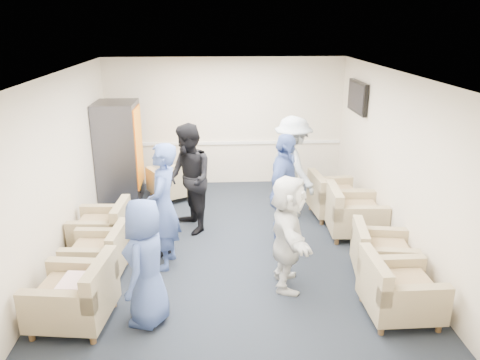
{
  "coord_description": "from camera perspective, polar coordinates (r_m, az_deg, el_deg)",
  "views": [
    {
      "loc": [
        -0.24,
        -6.78,
        3.42
      ],
      "look_at": [
        0.16,
        0.2,
        1.01
      ],
      "focal_mm": 35.0,
      "sensor_mm": 36.0,
      "label": 1
    }
  ],
  "objects": [
    {
      "name": "floor",
      "position": [
        7.6,
        -1.09,
        -7.74
      ],
      "size": [
        6.0,
        6.0,
        0.0
      ],
      "primitive_type": "plane",
      "color": "black",
      "rests_on": "ground"
    },
    {
      "name": "ceiling",
      "position": [
        6.83,
        -1.24,
        12.95
      ],
      "size": [
        6.0,
        6.0,
        0.0
      ],
      "primitive_type": "plane",
      "rotation": [
        3.14,
        0.0,
        0.0
      ],
      "color": "white",
      "rests_on": "back_wall"
    },
    {
      "name": "back_wall",
      "position": [
        10.0,
        -1.81,
        7.06
      ],
      "size": [
        5.0,
        0.02,
        2.7
      ],
      "primitive_type": "cube",
      "color": "beige",
      "rests_on": "floor"
    },
    {
      "name": "front_wall",
      "position": [
        4.32,
        0.36,
        -9.65
      ],
      "size": [
        5.0,
        0.02,
        2.7
      ],
      "primitive_type": "cube",
      "color": "beige",
      "rests_on": "floor"
    },
    {
      "name": "left_wall",
      "position": [
        7.44,
        -20.78,
        1.59
      ],
      "size": [
        0.02,
        6.0,
        2.7
      ],
      "primitive_type": "cube",
      "color": "beige",
      "rests_on": "floor"
    },
    {
      "name": "right_wall",
      "position": [
        7.6,
        18.04,
        2.26
      ],
      "size": [
        0.02,
        6.0,
        2.7
      ],
      "primitive_type": "cube",
      "color": "beige",
      "rests_on": "floor"
    },
    {
      "name": "chair_rail",
      "position": [
        10.09,
        -1.78,
        4.54
      ],
      "size": [
        4.98,
        0.04,
        0.06
      ],
      "primitive_type": "cube",
      "color": "white",
      "rests_on": "back_wall"
    },
    {
      "name": "tv",
      "position": [
        9.1,
        14.13,
        9.77
      ],
      "size": [
        0.1,
        1.0,
        0.58
      ],
      "color": "black",
      "rests_on": "right_wall"
    },
    {
      "name": "armchair_left_near",
      "position": [
        5.94,
        -19.23,
        -13.35
      ],
      "size": [
        0.97,
        0.97,
        0.69
      ],
      "rotation": [
        0.0,
        0.0,
        -1.7
      ],
      "color": "#968461",
      "rests_on": "floor"
    },
    {
      "name": "armchair_left_mid",
      "position": [
        6.87,
        -16.69,
        -8.81
      ],
      "size": [
        0.83,
        0.83,
        0.62
      ],
      "rotation": [
        0.0,
        0.0,
        -1.65
      ],
      "color": "#968461",
      "rests_on": "floor"
    },
    {
      "name": "armchair_left_far",
      "position": [
        7.63,
        -16.22,
        -5.77
      ],
      "size": [
        0.85,
        0.85,
        0.64
      ],
      "rotation": [
        0.0,
        0.0,
        -1.63
      ],
      "color": "#968461",
      "rests_on": "floor"
    },
    {
      "name": "armchair_right_near",
      "position": [
        6.05,
        18.51,
        -12.78
      ],
      "size": [
        0.85,
        0.85,
        0.67
      ],
      "rotation": [
        0.0,
        0.0,
        1.58
      ],
      "color": "#968461",
      "rests_on": "floor"
    },
    {
      "name": "armchair_right_midnear",
      "position": [
        6.86,
        16.6,
        -8.77
      ],
      "size": [
        0.9,
        0.9,
        0.63
      ],
      "rotation": [
        0.0,
        0.0,
        1.42
      ],
      "color": "#968461",
      "rests_on": "floor"
    },
    {
      "name": "armchair_right_midfar",
      "position": [
        7.98,
        13.42,
        -4.16
      ],
      "size": [
        0.93,
        0.93,
        0.71
      ],
      "rotation": [
        0.0,
        0.0,
        1.52
      ],
      "color": "#968461",
      "rests_on": "floor"
    },
    {
      "name": "armchair_right_far",
      "position": [
        8.65,
        11.19,
        -2.22
      ],
      "size": [
        0.92,
        0.92,
        0.68
      ],
      "rotation": [
        0.0,
        0.0,
        1.65
      ],
      "color": "#968461",
      "rests_on": "floor"
    },
    {
      "name": "armchair_corner",
      "position": [
        9.44,
        -7.97,
        -0.29
      ],
      "size": [
        1.14,
        1.14,
        0.66
      ],
      "rotation": [
        0.0,
        0.0,
        3.68
      ],
      "color": "#968461",
      "rests_on": "floor"
    },
    {
      "name": "vending_machine",
      "position": [
        9.42,
        -14.49,
        3.35
      ],
      "size": [
        0.79,
        0.92,
        1.94
      ],
      "color": "#46464D",
      "rests_on": "floor"
    },
    {
      "name": "backpack",
      "position": [
        7.27,
        -9.39,
        -7.29
      ],
      "size": [
        0.31,
        0.27,
        0.45
      ],
      "rotation": [
        0.0,
        0.0,
        0.4
      ],
      "color": "black",
      "rests_on": "floor"
    },
    {
      "name": "pillow",
      "position": [
        5.86,
        -19.5,
        -11.88
      ],
      "size": [
        0.35,
        0.44,
        0.12
      ],
      "primitive_type": "cube",
      "rotation": [
        0.0,
        0.0,
        -1.67
      ],
      "color": "white",
      "rests_on": "armchair_left_near"
    },
    {
      "name": "person_front_left",
      "position": [
        5.56,
        -11.39,
        -9.85
      ],
      "size": [
        0.66,
        0.85,
        1.55
      ],
      "primitive_type": "imported",
      "rotation": [
        0.0,
        0.0,
        -1.81
      ],
      "color": "#3E5596",
      "rests_on": "floor"
    },
    {
      "name": "person_mid_left",
      "position": [
        6.68,
        -9.32,
        -3.25
      ],
      "size": [
        0.53,
        0.73,
        1.84
      ],
      "primitive_type": "imported",
      "rotation": [
        0.0,
        0.0,
        -1.72
      ],
      "color": "#3E5596",
      "rests_on": "floor"
    },
    {
      "name": "person_back_left",
      "position": [
        7.76,
        -6.27,
        0.09
      ],
      "size": [
        0.98,
        1.09,
        1.84
      ],
      "primitive_type": "imported",
      "rotation": [
        0.0,
        0.0,
        -1.19
      ],
      "color": "black",
      "rests_on": "floor"
    },
    {
      "name": "person_back_right",
      "position": [
        8.4,
        6.41,
        1.56
      ],
      "size": [
        1.09,
        1.36,
        1.83
      ],
      "primitive_type": "imported",
      "rotation": [
        0.0,
        0.0,
        1.98
      ],
      "color": "beige",
      "rests_on": "floor"
    },
    {
      "name": "person_mid_right",
      "position": [
        7.19,
        5.35,
        -1.49
      ],
      "size": [
        0.85,
        1.16,
        1.83
      ],
      "primitive_type": "imported",
      "rotation": [
        0.0,
        0.0,
        1.15
      ],
      "color": "#3E5596",
      "rests_on": "floor"
    },
    {
      "name": "person_front_right",
      "position": [
        6.17,
        5.85,
        -6.39
      ],
      "size": [
        0.55,
        1.48,
        1.57
      ],
      "primitive_type": "imported",
      "rotation": [
        0.0,
        0.0,
        1.51
      ],
      "color": "silver",
      "rests_on": "floor"
    }
  ]
}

